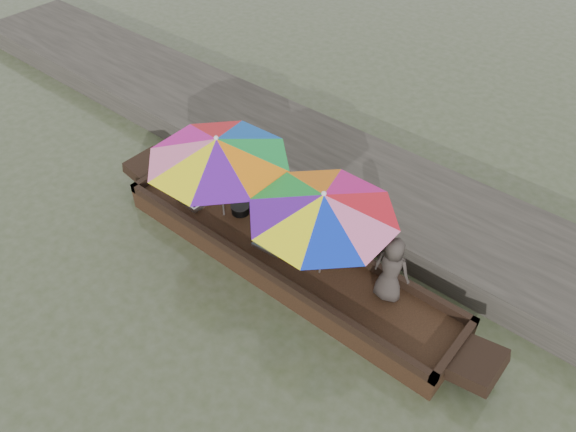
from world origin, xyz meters
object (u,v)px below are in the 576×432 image
Objects in this scene: boat_hull at (284,258)px; tray_scallop at (270,244)px; charcoal_grill at (240,209)px; tray_crayfish at (193,200)px; cooking_pot at (209,182)px; supply_bag at (319,238)px; vendor at (391,269)px; umbrella_stern at (322,235)px; umbrella_bow at (220,178)px.

tray_scallop is (-0.23, -0.05, 0.21)m from boat_hull.
tray_crayfish is at bearing -157.55° from charcoal_grill.
cooking_pot is 0.49m from tray_crayfish.
tray_crayfish is 1.73× the size of supply_bag.
supply_bag is at bearing -13.78° from vendor.
boat_hull is at bearing 180.00° from umbrella_stern.
umbrella_stern is at bearing -7.72° from cooking_pot.
umbrella_bow is (0.62, 0.11, 0.73)m from tray_crayfish.
tray_crayfish is 0.22× the size of umbrella_bow.
umbrella_bow is (0.71, -0.36, 0.68)m from cooking_pot.
charcoal_grill is 1.46m from supply_bag.
umbrella_stern is at bearing 3.31° from tray_scallop.
cooking_pot is at bearing 152.72° from umbrella_bow.
tray_scallop is at bearing -2.89° from umbrella_bow.
umbrella_bow is (-1.06, 0.05, 0.74)m from tray_scallop.
vendor reaches higher than boat_hull.
umbrella_stern is at bearing 8.77° from vendor.
umbrella_bow is (-1.61, -0.45, 0.65)m from supply_bag.
tray_crayfish is 0.45× the size of vendor.
tray_scallop is at bearing -137.73° from supply_bag.
cooking_pot is at bearing 169.66° from boat_hull.
vendor is at bearing -1.48° from cooking_pot.
umbrella_bow is at bearing -128.73° from charcoal_grill.
charcoal_grill is 1.95m from umbrella_stern.
umbrella_bow is at bearing -27.28° from cooking_pot.
cooking_pot is 2.80m from umbrella_stern.
supply_bag is (2.32, 0.09, 0.04)m from cooking_pot.
cooking_pot reaches higher than tray_crayfish.
supply_bag reaches higher than boat_hull.
supply_bag is 0.13× the size of umbrella_bow.
charcoal_grill is 0.76m from umbrella_bow.
cooking_pot is at bearing -7.72° from vendor.
tray_crayfish is 3.66m from vendor.
boat_hull is 1.16m from charcoal_grill.
tray_crayfish is at bearing -177.92° from tray_scallop.
tray_scallop is 1.19m from umbrella_stern.
vendor is at bearing 5.15° from umbrella_bow.
boat_hull is 1.86m from vendor.
umbrella_bow is (-1.29, 0.00, 0.95)m from boat_hull.
cooking_pot is 0.17× the size of umbrella_stern.
cooking_pot is 0.72× the size of tray_scallop.
charcoal_grill is (-1.12, 0.21, 0.25)m from boat_hull.
boat_hull is 16.70× the size of cooking_pot.
supply_bag is (1.44, 0.24, 0.06)m from charcoal_grill.
umbrella_stern is (1.98, 0.00, 0.00)m from umbrella_bow.
supply_bag reaches higher than tray_scallop.
umbrella_stern reaches higher than tray_crayfish.
boat_hull is at bearing 3.42° from tray_crayfish.
cooking_pot is at bearing 172.28° from umbrella_stern.
cooking_pot is 0.72× the size of tray_crayfish.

